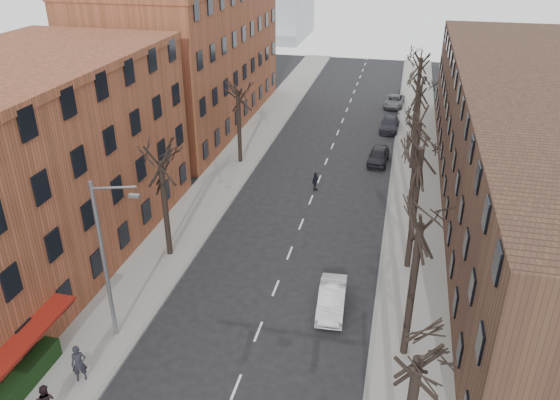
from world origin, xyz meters
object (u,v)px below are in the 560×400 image
Objects in this scene: silver_sedan at (332,299)px; parked_car_mid at (390,124)px; parked_car_near at (379,156)px; pedestrian_a at (79,364)px.

silver_sedan is 0.92× the size of parked_car_mid.
pedestrian_a is at bearing -108.16° from parked_car_near.
pedestrian_a is (-10.74, -8.12, 0.42)m from silver_sedan.
parked_car_near is 2.17× the size of pedestrian_a.
parked_car_mid is at bearing 42.68° from pedestrian_a.
parked_car_mid is (1.68, 31.15, -0.03)m from silver_sedan.
parked_car_near reaches higher than parked_car_mid.
silver_sedan is 13.47m from pedestrian_a.
parked_car_near is 0.92× the size of parked_car_mid.
parked_car_near is at bearing -90.92° from parked_car_mid.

